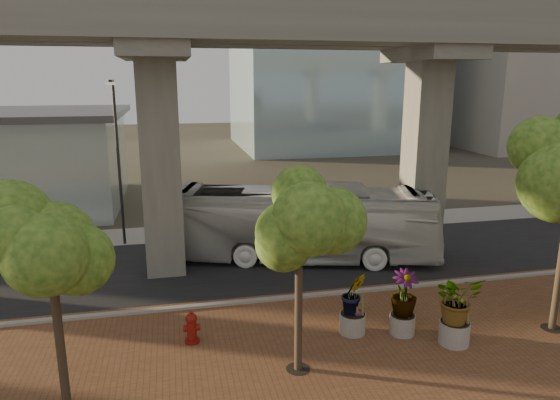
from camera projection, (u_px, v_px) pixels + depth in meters
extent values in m
plane|color=#343126|center=(311.00, 277.00, 21.26)|extent=(160.00, 160.00, 0.00)
cube|color=brown|center=(391.00, 386.00, 13.66)|extent=(70.00, 13.00, 0.06)
cube|color=black|center=(299.00, 261.00, 23.16)|extent=(90.00, 8.00, 0.04)
cube|color=gray|center=(325.00, 295.00, 19.35)|extent=(70.00, 0.25, 0.16)
cube|color=gray|center=(275.00, 227.00, 28.37)|extent=(90.00, 3.00, 0.06)
cube|color=gray|center=(312.00, 18.00, 19.18)|extent=(72.00, 2.40, 1.80)
cube|color=gray|center=(292.00, 27.00, 22.22)|extent=(72.00, 2.40, 1.80)
cube|color=#A6A096|center=(531.00, 48.00, 60.62)|extent=(18.00, 16.00, 24.00)
imported|color=silver|center=(301.00, 224.00, 22.97)|extent=(12.78, 6.27, 3.47)
cylinder|color=maroon|center=(192.00, 340.00, 15.88)|extent=(0.47, 0.47, 0.10)
cylinder|color=maroon|center=(192.00, 330.00, 15.79)|extent=(0.31, 0.31, 0.76)
sphere|color=maroon|center=(191.00, 319.00, 15.70)|extent=(0.37, 0.37, 0.37)
cylinder|color=maroon|center=(191.00, 314.00, 15.66)|extent=(0.10, 0.10, 0.13)
cylinder|color=maroon|center=(192.00, 328.00, 15.77)|extent=(0.52, 0.21, 0.21)
cylinder|color=gray|center=(454.00, 333.00, 15.73)|extent=(0.95, 0.95, 0.74)
imported|color=#254F15|center=(457.00, 299.00, 15.46)|extent=(2.10, 2.10, 1.58)
cylinder|color=#B0AA9F|center=(402.00, 324.00, 16.38)|extent=(0.83, 0.83, 0.65)
imported|color=#254F15|center=(404.00, 293.00, 16.12)|extent=(2.04, 2.04, 1.53)
cylinder|color=#A09B90|center=(352.00, 323.00, 16.42)|extent=(0.86, 0.86, 0.67)
imported|color=#254F15|center=(354.00, 293.00, 16.17)|extent=(1.91, 1.91, 1.44)
cylinder|color=#49372A|center=(61.00, 349.00, 12.24)|extent=(0.22, 0.22, 3.41)
cylinder|color=#49372A|center=(298.00, 319.00, 14.04)|extent=(0.22, 0.22, 3.15)
cylinder|color=black|center=(298.00, 369.00, 14.41)|extent=(0.70, 0.70, 0.01)
cylinder|color=#49372A|center=(560.00, 270.00, 16.27)|extent=(0.22, 0.22, 4.20)
cylinder|color=black|center=(552.00, 328.00, 16.76)|extent=(0.70, 0.70, 0.01)
cylinder|color=#28282C|center=(119.00, 166.00, 24.54)|extent=(0.14, 0.14, 8.09)
cube|color=#28282C|center=(111.00, 81.00, 23.11)|extent=(0.15, 1.01, 0.15)
cube|color=silver|center=(110.00, 84.00, 22.66)|extent=(0.40, 0.20, 0.12)
cylinder|color=#313035|center=(418.00, 143.00, 28.77)|extent=(0.16, 0.16, 9.16)
cube|color=#313035|center=(428.00, 61.00, 27.15)|extent=(0.17, 1.15, 0.17)
cube|color=silver|center=(434.00, 63.00, 26.64)|extent=(0.46, 0.23, 0.14)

